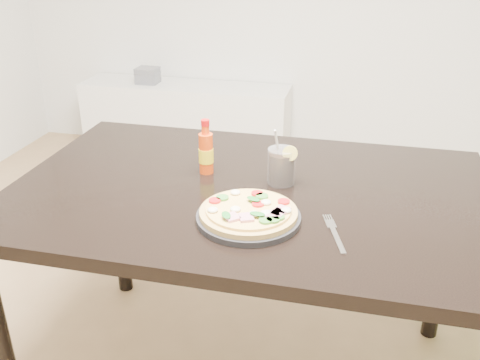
% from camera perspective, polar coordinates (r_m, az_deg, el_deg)
% --- Properties ---
extents(dining_table, '(1.40, 0.90, 0.75)m').
position_cam_1_polar(dining_table, '(1.61, 0.99, -3.49)').
color(dining_table, black).
rests_on(dining_table, ground).
extents(plate, '(0.27, 0.27, 0.02)m').
position_cam_1_polar(plate, '(1.39, 0.90, -4.03)').
color(plate, black).
rests_on(plate, dining_table).
extents(pizza, '(0.25, 0.25, 0.03)m').
position_cam_1_polar(pizza, '(1.38, 1.00, -3.35)').
color(pizza, tan).
rests_on(pizza, plate).
extents(hot_sauce_bottle, '(0.05, 0.05, 0.17)m').
position_cam_1_polar(hot_sauce_bottle, '(1.65, -3.64, 2.99)').
color(hot_sauce_bottle, '#DA410C').
rests_on(hot_sauce_bottle, dining_table).
extents(cola_cup, '(0.09, 0.08, 0.17)m').
position_cam_1_polar(cola_cup, '(1.58, 4.43, 1.40)').
color(cola_cup, black).
rests_on(cola_cup, dining_table).
extents(fork, '(0.07, 0.18, 0.00)m').
position_cam_1_polar(fork, '(1.36, 9.99, -5.50)').
color(fork, silver).
rests_on(fork, dining_table).
extents(media_console, '(1.40, 0.34, 0.50)m').
position_cam_1_polar(media_console, '(3.70, -5.77, 6.35)').
color(media_console, white).
rests_on(media_console, ground).
extents(cd_stack, '(0.14, 0.12, 0.10)m').
position_cam_1_polar(cd_stack, '(3.69, -9.83, 10.93)').
color(cd_stack, slate).
rests_on(cd_stack, media_console).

